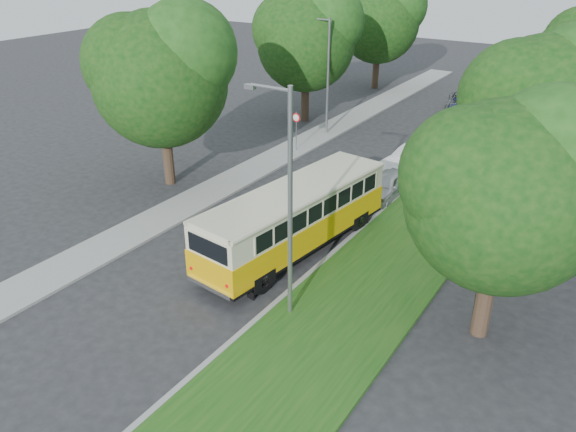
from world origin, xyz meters
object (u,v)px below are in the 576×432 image
Objects in this scene: lamppost_far at (327,73)px; car_blue at (457,117)px; car_grey at (463,103)px; car_silver at (387,185)px; vintage_bus at (295,220)px; car_white at (413,160)px; lamppost_near at (288,200)px.

lamppost_far reaches higher than car_blue.
car_grey is (-0.83, 4.16, -0.04)m from car_blue.
car_blue reaches higher than car_silver.
vintage_bus reaches higher than car_white.
car_grey is at bearing 112.02° from car_white.
vintage_bus is at bearing 118.95° from lamppost_near.
lamppost_far is 9.90m from car_blue.
vintage_bus reaches higher than car_grey.
car_white is at bearing -90.06° from car_blue.
car_grey is (-1.51, 17.64, 0.08)m from car_silver.
vintage_bus is 7.36m from car_silver.
car_grey is at bearing 97.72° from car_blue.
car_silver is at bearing -90.62° from car_blue.
lamppost_near is 2.14× the size of car_silver.
car_white is (-1.31, 14.99, -3.61)m from lamppost_near.
lamppost_near reaches higher than car_grey.
lamppost_near reaches higher than vintage_bus.
car_grey is (-0.57, 24.89, -0.74)m from vintage_bus.
car_white reaches higher than car_silver.
car_grey is at bearing 96.11° from car_silver.
lamppost_far reaches higher than car_white.
car_silver is at bearing -97.93° from car_grey.
lamppost_far is 0.77× the size of vintage_bus.
lamppost_near reaches higher than lamppost_far.
car_silver is 17.71m from car_grey.
lamppost_near is 24.95m from car_blue.
car_blue is at bearing 96.28° from vintage_bus.
lamppost_near is at bearing -97.43° from car_grey.
car_white is at bearing -24.80° from lamppost_far.
lamppost_near is 20.53m from lamppost_far.
vintage_bus is 2.13× the size of car_white.
lamppost_far is 12.47m from car_grey.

